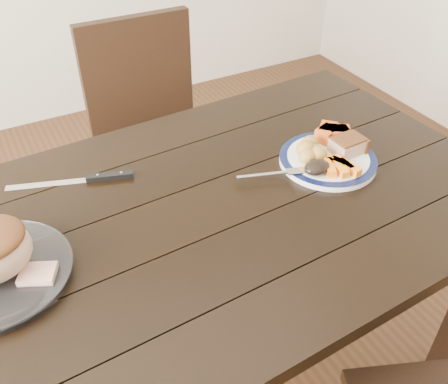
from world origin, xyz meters
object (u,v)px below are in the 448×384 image
dining_table (192,242)px  carving_knife (94,178)px  dinner_plate (328,160)px  fork (276,174)px  pork_slice (347,146)px  chair_far (153,132)px

dining_table → carving_knife: 0.30m
dinner_plate → fork: 0.17m
dinner_plate → pork_slice: 0.07m
chair_far → fork: (0.07, -0.72, 0.25)m
pork_slice → chair_far: bearing=111.6°
carving_knife → dinner_plate: bearing=-2.7°
dining_table → carving_knife: carving_knife is taller
chair_far → fork: chair_far is taller
dining_table → fork: (0.25, 0.02, 0.11)m
carving_knife → chair_far: bearing=73.9°
dining_table → dinner_plate: dinner_plate is taller
dinner_plate → carving_knife: 0.62m
dinner_plate → fork: fork is taller
pork_slice → dining_table: bearing=-178.8°
chair_far → dinner_plate: chair_far is taller
chair_far → carving_knife: 0.65m
dining_table → pork_slice: (0.47, 0.01, 0.13)m
fork → carving_knife: size_ratio=0.56×
dinner_plate → fork: bearing=179.5°
dining_table → chair_far: size_ratio=1.77×
fork → chair_far: bearing=113.3°
chair_far → pork_slice: 0.83m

